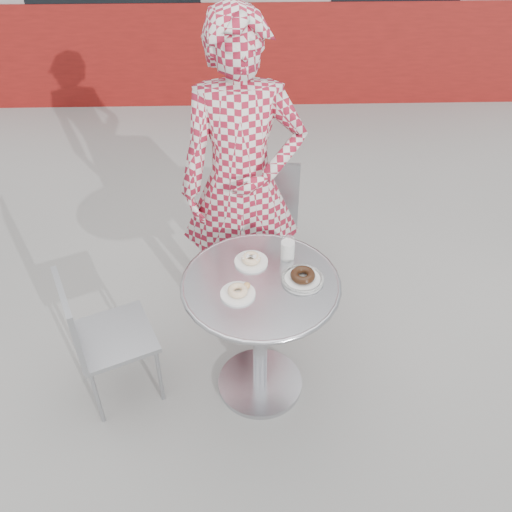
{
  "coord_description": "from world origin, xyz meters",
  "views": [
    {
      "loc": [
        -0.05,
        -1.91,
        2.56
      ],
      "look_at": [
        0.01,
        0.15,
        0.83
      ],
      "focal_mm": 40.0,
      "sensor_mm": 36.0,
      "label": 1
    }
  ],
  "objects_px": {
    "chair_left": "(117,358)",
    "plate_checker": "(303,278)",
    "chair_far": "(262,233)",
    "seated_person": "(242,185)",
    "bistro_table": "(261,310)",
    "plate_near": "(238,292)",
    "milk_cup": "(288,249)",
    "plate_far": "(251,260)"
  },
  "relations": [
    {
      "from": "chair_far",
      "to": "chair_left",
      "type": "height_order",
      "value": "chair_far"
    },
    {
      "from": "chair_far",
      "to": "milk_cup",
      "type": "xyz_separation_m",
      "value": [
        0.09,
        -0.83,
        0.54
      ]
    },
    {
      "from": "bistro_table",
      "to": "milk_cup",
      "type": "bearing_deg",
      "value": 52.02
    },
    {
      "from": "chair_left",
      "to": "plate_near",
      "type": "distance_m",
      "value": 0.84
    },
    {
      "from": "seated_person",
      "to": "milk_cup",
      "type": "height_order",
      "value": "seated_person"
    },
    {
      "from": "bistro_table",
      "to": "milk_cup",
      "type": "relative_size",
      "value": 6.62
    },
    {
      "from": "bistro_table",
      "to": "plate_checker",
      "type": "relative_size",
      "value": 3.79
    },
    {
      "from": "chair_far",
      "to": "seated_person",
      "type": "relative_size",
      "value": 0.5
    },
    {
      "from": "plate_far",
      "to": "plate_checker",
      "type": "relative_size",
      "value": 0.81
    },
    {
      "from": "chair_far",
      "to": "plate_near",
      "type": "xyz_separation_m",
      "value": [
        -0.15,
        -1.08,
        0.5
      ]
    },
    {
      "from": "seated_person",
      "to": "plate_checker",
      "type": "height_order",
      "value": "seated_person"
    },
    {
      "from": "plate_far",
      "to": "milk_cup",
      "type": "distance_m",
      "value": 0.19
    },
    {
      "from": "chair_far",
      "to": "seated_person",
      "type": "xyz_separation_m",
      "value": [
        -0.12,
        -0.39,
        0.63
      ]
    },
    {
      "from": "chair_left",
      "to": "plate_checker",
      "type": "relative_size",
      "value": 3.95
    },
    {
      "from": "bistro_table",
      "to": "seated_person",
      "type": "height_order",
      "value": "seated_person"
    },
    {
      "from": "plate_near",
      "to": "chair_left",
      "type": "bearing_deg",
      "value": 173.24
    },
    {
      "from": "plate_near",
      "to": "seated_person",
      "type": "bearing_deg",
      "value": 87.83
    },
    {
      "from": "chair_left",
      "to": "plate_checker",
      "type": "distance_m",
      "value": 1.09
    },
    {
      "from": "plate_near",
      "to": "plate_checker",
      "type": "height_order",
      "value": "plate_checker"
    },
    {
      "from": "bistro_table",
      "to": "plate_near",
      "type": "relative_size",
      "value": 4.78
    },
    {
      "from": "plate_near",
      "to": "plate_checker",
      "type": "relative_size",
      "value": 0.79
    },
    {
      "from": "bistro_table",
      "to": "milk_cup",
      "type": "height_order",
      "value": "milk_cup"
    },
    {
      "from": "seated_person",
      "to": "plate_near",
      "type": "relative_size",
      "value": 11.38
    },
    {
      "from": "milk_cup",
      "to": "plate_near",
      "type": "bearing_deg",
      "value": -133.68
    },
    {
      "from": "bistro_table",
      "to": "plate_checker",
      "type": "bearing_deg",
      "value": 2.42
    },
    {
      "from": "chair_far",
      "to": "plate_far",
      "type": "xyz_separation_m",
      "value": [
        -0.09,
        -0.86,
        0.5
      ]
    },
    {
      "from": "bistro_table",
      "to": "plate_far",
      "type": "relative_size",
      "value": 4.7
    },
    {
      "from": "bistro_table",
      "to": "seated_person",
      "type": "distance_m",
      "value": 0.7
    },
    {
      "from": "seated_person",
      "to": "milk_cup",
      "type": "xyz_separation_m",
      "value": [
        0.22,
        -0.43,
        -0.09
      ]
    },
    {
      "from": "bistro_table",
      "to": "chair_left",
      "type": "relative_size",
      "value": 0.96
    },
    {
      "from": "chair_left",
      "to": "plate_checker",
      "type": "height_order",
      "value": "plate_checker"
    },
    {
      "from": "plate_checker",
      "to": "chair_far",
      "type": "bearing_deg",
      "value": 98.64
    },
    {
      "from": "bistro_table",
      "to": "chair_far",
      "type": "xyz_separation_m",
      "value": [
        0.04,
        1.0,
        -0.29
      ]
    },
    {
      "from": "plate_far",
      "to": "plate_near",
      "type": "distance_m",
      "value": 0.23
    },
    {
      "from": "plate_checker",
      "to": "milk_cup",
      "type": "xyz_separation_m",
      "value": [
        -0.06,
        0.17,
        0.04
      ]
    },
    {
      "from": "seated_person",
      "to": "plate_checker",
      "type": "xyz_separation_m",
      "value": [
        0.27,
        -0.6,
        -0.13
      ]
    },
    {
      "from": "bistro_table",
      "to": "chair_far",
      "type": "bearing_deg",
      "value": 87.47
    },
    {
      "from": "milk_cup",
      "to": "plate_checker",
      "type": "bearing_deg",
      "value": -70.57
    },
    {
      "from": "bistro_table",
      "to": "chair_far",
      "type": "relative_size",
      "value": 0.83
    },
    {
      "from": "plate_checker",
      "to": "chair_left",
      "type": "bearing_deg",
      "value": -179.41
    },
    {
      "from": "chair_far",
      "to": "chair_left",
      "type": "xyz_separation_m",
      "value": [
        -0.79,
        -1.0,
        -0.04
      ]
    },
    {
      "from": "plate_checker",
      "to": "plate_far",
      "type": "bearing_deg",
      "value": 150.22
    }
  ]
}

